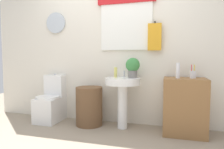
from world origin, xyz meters
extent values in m
cube|color=silver|center=(0.00, 1.15, 1.30)|extent=(4.40, 0.10, 2.60)
cube|color=white|center=(0.23, 1.08, 1.54)|extent=(0.81, 0.03, 0.73)
cylinder|color=silver|center=(-1.01, 1.08, 1.66)|extent=(0.35, 0.03, 0.35)
cylinder|color=black|center=(0.67, 1.07, 1.59)|extent=(0.02, 0.06, 0.02)
cube|color=gold|center=(0.67, 1.05, 1.37)|extent=(0.20, 0.05, 0.40)
cube|color=white|center=(-1.01, 0.85, 0.20)|extent=(0.36, 0.50, 0.40)
cylinder|color=white|center=(-1.01, 0.79, 0.42)|extent=(0.38, 0.38, 0.03)
cube|color=white|center=(-1.01, 1.02, 0.58)|extent=(0.34, 0.18, 0.36)
cylinder|color=silver|center=(-1.01, 1.02, 0.77)|extent=(0.04, 0.04, 0.02)
cylinder|color=brown|center=(-0.31, 0.85, 0.30)|extent=(0.42, 0.42, 0.60)
cylinder|color=white|center=(0.23, 0.85, 0.33)|extent=(0.15, 0.15, 0.66)
cylinder|color=white|center=(0.23, 0.85, 0.71)|extent=(0.52, 0.52, 0.10)
cylinder|color=silver|center=(0.23, 0.97, 0.81)|extent=(0.03, 0.03, 0.10)
cube|color=olive|center=(1.10, 0.85, 0.39)|extent=(0.56, 0.44, 0.78)
cylinder|color=#DBD166|center=(0.11, 0.90, 0.84)|extent=(0.05, 0.05, 0.15)
cylinder|color=slate|center=(0.37, 0.91, 0.81)|extent=(0.14, 0.14, 0.11)
sphere|color=#3D8442|center=(0.37, 0.91, 0.95)|extent=(0.21, 0.21, 0.21)
cylinder|color=white|center=(1.00, 0.81, 0.88)|extent=(0.05, 0.05, 0.21)
cylinder|color=silver|center=(1.20, 0.87, 0.83)|extent=(0.08, 0.08, 0.10)
cylinder|color=yellow|center=(1.22, 0.86, 0.87)|extent=(0.02, 0.03, 0.18)
cylinder|color=red|center=(1.18, 0.87, 0.87)|extent=(0.01, 0.02, 0.18)
camera|label=1|loc=(0.88, -2.01, 1.03)|focal=31.87mm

